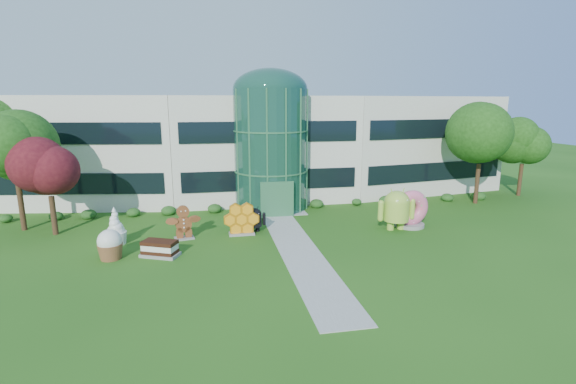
{
  "coord_description": "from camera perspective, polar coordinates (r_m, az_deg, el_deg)",
  "views": [
    {
      "loc": [
        -5.2,
        -22.06,
        8.78
      ],
      "look_at": [
        0.28,
        6.0,
        2.6
      ],
      "focal_mm": 26.0,
      "sensor_mm": 36.0,
      "label": 1
    }
  ],
  "objects": [
    {
      "name": "building",
      "position": [
        40.61,
        -3.66,
        6.33
      ],
      "size": [
        46.0,
        15.0,
        9.3
      ],
      "primitive_type": null,
      "color": "beige",
      "rests_on": "ground"
    },
    {
      "name": "android_green",
      "position": [
        30.04,
        14.64,
        -1.99
      ],
      "size": [
        2.89,
        1.95,
        3.25
      ],
      "primitive_type": null,
      "rotation": [
        0.0,
        0.0,
        0.02
      ],
      "color": "#9FC63F",
      "rests_on": "ground"
    },
    {
      "name": "trees_backdrop",
      "position": [
        35.74,
        -2.61,
        4.82
      ],
      "size": [
        52.0,
        8.0,
        8.4
      ],
      "primitive_type": null,
      "color": "#194010",
      "rests_on": "ground"
    },
    {
      "name": "ground",
      "position": [
        24.31,
        2.09,
        -8.99
      ],
      "size": [
        140.0,
        140.0,
        0.0
      ],
      "primitive_type": "plane",
      "color": "#215114",
      "rests_on": "ground"
    },
    {
      "name": "atrium",
      "position": [
        34.67,
        -2.37,
        5.76
      ],
      "size": [
        6.0,
        6.0,
        9.8
      ],
      "primitive_type": "cylinder",
      "color": "#194738",
      "rests_on": "ground"
    },
    {
      "name": "ice_cream_sandwich",
      "position": [
        25.47,
        -17.12,
        -7.39
      ],
      "size": [
        2.4,
        1.86,
        0.96
      ],
      "primitive_type": null,
      "rotation": [
        0.0,
        0.0,
        -0.42
      ],
      "color": "black",
      "rests_on": "ground"
    },
    {
      "name": "donut",
      "position": [
        31.07,
        16.39,
        -2.14
      ],
      "size": [
        2.69,
        1.43,
        2.71
      ],
      "primitive_type": null,
      "rotation": [
        0.0,
        0.0,
        0.07
      ],
      "color": "#DA536F",
      "rests_on": "ground"
    },
    {
      "name": "honeycomb",
      "position": [
        28.25,
        -6.37,
        -3.88
      ],
      "size": [
        2.54,
        0.92,
        1.99
      ],
      "primitive_type": null,
      "rotation": [
        0.0,
        0.0,
        0.01
      ],
      "color": "orange",
      "rests_on": "ground"
    },
    {
      "name": "froyo",
      "position": [
        28.33,
        -22.55,
        -4.31
      ],
      "size": [
        1.41,
        1.41,
        2.37
      ],
      "primitive_type": null,
      "rotation": [
        0.0,
        0.0,
        -0.02
      ],
      "color": "white",
      "rests_on": "ground"
    },
    {
      "name": "tree_red",
      "position": [
        31.83,
        -29.71,
        0.11
      ],
      "size": [
        4.0,
        4.0,
        6.0
      ],
      "primitive_type": null,
      "color": "#3F0C14",
      "rests_on": "ground"
    },
    {
      "name": "cupcake",
      "position": [
        25.91,
        -23.18,
        -6.59
      ],
      "size": [
        1.88,
        1.88,
        1.75
      ],
      "primitive_type": null,
      "rotation": [
        0.0,
        0.0,
        -0.36
      ],
      "color": "white",
      "rests_on": "ground"
    },
    {
      "name": "gingerbread",
      "position": [
        28.02,
        -14.11,
        -4.02
      ],
      "size": [
        2.6,
        1.43,
        2.27
      ],
      "primitive_type": null,
      "rotation": [
        0.0,
        0.0,
        0.21
      ],
      "color": "brown",
      "rests_on": "ground"
    },
    {
      "name": "walkway",
      "position": [
        26.13,
        1.09,
        -7.39
      ],
      "size": [
        2.4,
        20.0,
        0.04
      ],
      "primitive_type": "cube",
      "color": "#9E9E93",
      "rests_on": "ground"
    },
    {
      "name": "android_black",
      "position": [
        28.81,
        -4.67,
        -3.55
      ],
      "size": [
        1.88,
        1.4,
        1.96
      ],
      "primitive_type": null,
      "rotation": [
        0.0,
        0.0,
        0.15
      ],
      "color": "black",
      "rests_on": "ground"
    }
  ]
}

